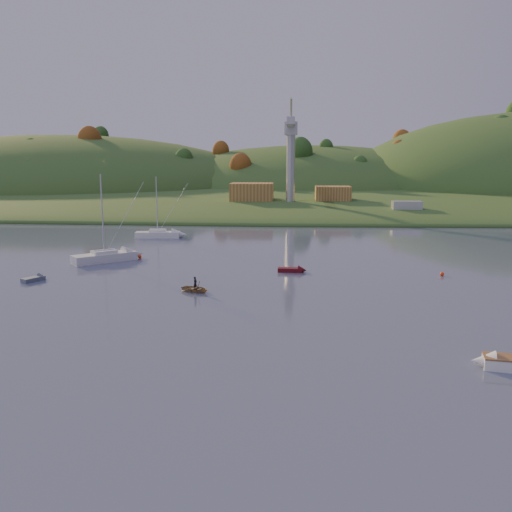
# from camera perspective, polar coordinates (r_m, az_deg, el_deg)

# --- Properties ---
(ground) EXTENTS (500.00, 500.00, 0.00)m
(ground) POSITION_cam_1_polar(r_m,az_deg,el_deg) (29.28, -1.95, -20.29)
(ground) COLOR #343D55
(ground) RESTS_ON ground
(far_shore) EXTENTS (620.00, 220.00, 1.50)m
(far_shore) POSITION_cam_1_polar(r_m,az_deg,el_deg) (255.53, 3.10, 6.91)
(far_shore) COLOR #2D5220
(far_shore) RESTS_ON ground
(shore_slope) EXTENTS (640.00, 150.00, 7.00)m
(shore_slope) POSITION_cam_1_polar(r_m,az_deg,el_deg) (190.69, 2.89, 5.78)
(shore_slope) COLOR #2D5220
(shore_slope) RESTS_ON ground
(hill_left) EXTENTS (170.00, 140.00, 44.00)m
(hill_left) POSITION_cam_1_polar(r_m,az_deg,el_deg) (243.82, -18.77, 6.23)
(hill_left) COLOR #2D5220
(hill_left) RESTS_ON ground
(hill_center) EXTENTS (140.00, 120.00, 36.00)m
(hill_center) POSITION_cam_1_polar(r_m,az_deg,el_deg) (235.68, 5.50, 6.60)
(hill_center) COLOR #2D5220
(hill_center) RESTS_ON ground
(hillside_trees) EXTENTS (280.00, 50.00, 32.00)m
(hillside_trees) POSITION_cam_1_polar(r_m,az_deg,el_deg) (210.63, 2.97, 6.20)
(hillside_trees) COLOR #244819
(hillside_trees) RESTS_ON ground
(wharf) EXTENTS (42.00, 16.00, 2.40)m
(wharf) POSITION_cam_1_polar(r_m,az_deg,el_deg) (147.74, 4.61, 4.92)
(wharf) COLOR slate
(wharf) RESTS_ON ground
(shed_west) EXTENTS (11.00, 8.00, 4.80)m
(shed_west) POSITION_cam_1_polar(r_m,az_deg,el_deg) (148.81, -0.42, 6.38)
(shed_west) COLOR olive
(shed_west) RESTS_ON wharf
(shed_east) EXTENTS (9.00, 7.00, 4.00)m
(shed_east) POSITION_cam_1_polar(r_m,az_deg,el_deg) (149.82, 7.69, 6.16)
(shed_east) COLOR olive
(shed_east) RESTS_ON wharf
(dock_crane) EXTENTS (3.20, 28.00, 20.30)m
(dock_crane) POSITION_cam_1_polar(r_m,az_deg,el_deg) (143.50, 3.50, 11.16)
(dock_crane) COLOR #B7B7BC
(dock_crane) RESTS_ON wharf
(sailboat_near) EXTENTS (8.33, 7.63, 12.09)m
(sailboat_near) POSITION_cam_1_polar(r_m,az_deg,el_deg) (81.63, -14.93, -0.04)
(sailboat_near) COLOR white
(sailboat_near) RESTS_ON ground
(sailboat_far) EXTENTS (7.98, 3.06, 10.81)m
(sailboat_far) POSITION_cam_1_polar(r_m,az_deg,el_deg) (103.00, -9.80, 2.21)
(sailboat_far) COLOR white
(sailboat_far) RESTS_ON ground
(canoe) EXTENTS (3.85, 3.40, 0.66)m
(canoe) POSITION_cam_1_polar(r_m,az_deg,el_deg) (62.38, -6.09, -3.29)
(canoe) COLOR #9B7F55
(canoe) RESTS_ON ground
(paddler) EXTENTS (0.53, 0.62, 1.43)m
(paddler) POSITION_cam_1_polar(r_m,az_deg,el_deg) (62.29, -6.09, -2.94)
(paddler) COLOR black
(paddler) RESTS_ON ground
(red_tender) EXTENTS (3.69, 1.45, 1.24)m
(red_tender) POSITION_cam_1_polar(r_m,az_deg,el_deg) (72.44, 4.00, -1.41)
(red_tender) COLOR #530B12
(red_tender) RESTS_ON ground
(grey_dinghy) EXTENTS (2.57, 3.24, 1.15)m
(grey_dinghy) POSITION_cam_1_polar(r_m,az_deg,el_deg) (72.49, -21.01, -2.09)
(grey_dinghy) COLOR slate
(grey_dinghy) RESTS_ON ground
(work_vessel) EXTENTS (15.53, 5.63, 3.99)m
(work_vessel) POSITION_cam_1_polar(r_m,az_deg,el_deg) (136.34, 14.82, 4.26)
(work_vessel) COLOR slate
(work_vessel) RESTS_ON ground
(buoy_1) EXTENTS (0.50, 0.50, 0.50)m
(buoy_1) POSITION_cam_1_polar(r_m,az_deg,el_deg) (73.56, 18.11, -1.72)
(buoy_1) COLOR #FF390D
(buoy_1) RESTS_ON ground
(buoy_2) EXTENTS (0.50, 0.50, 0.50)m
(buoy_2) POSITION_cam_1_polar(r_m,az_deg,el_deg) (83.72, -17.26, -0.27)
(buoy_2) COLOR #FF390D
(buoy_2) RESTS_ON ground
(buoy_3) EXTENTS (0.50, 0.50, 0.50)m
(buoy_3) POSITION_cam_1_polar(r_m,az_deg,el_deg) (85.17, -12.37, 0.13)
(buoy_3) COLOR #FF390D
(buoy_3) RESTS_ON ground
(buoy_4) EXTENTS (0.50, 0.50, 0.50)m
(buoy_4) POSITION_cam_1_polar(r_m,az_deg,el_deg) (83.33, -11.54, -0.06)
(buoy_4) COLOR #FF390D
(buoy_4) RESTS_ON ground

